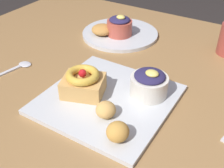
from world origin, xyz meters
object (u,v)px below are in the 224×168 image
(back_plate, at_px, (120,34))
(spoon, at_px, (17,68))
(back_ramekin, at_px, (120,26))
(back_pastry, at_px, (102,30))
(fritter_middle, at_px, (118,132))
(cake_slice, at_px, (83,83))
(front_plate, at_px, (108,99))
(fritter_front, at_px, (104,109))
(berry_ramekin, at_px, (149,83))

(back_plate, distance_m, spoon, 0.38)
(back_ramekin, relative_size, back_pastry, 1.18)
(fritter_middle, bearing_deg, back_plate, 119.72)
(cake_slice, height_order, fritter_middle, cake_slice)
(fritter_middle, distance_m, back_plate, 0.52)
(fritter_middle, relative_size, back_ramekin, 0.56)
(back_plate, xyz_separation_m, back_pastry, (-0.05, -0.05, 0.02))
(fritter_middle, height_order, back_pastry, fritter_middle)
(front_plate, xyz_separation_m, fritter_middle, (0.09, -0.11, 0.03))
(fritter_front, xyz_separation_m, spoon, (-0.34, 0.05, -0.03))
(front_plate, relative_size, berry_ramekin, 3.24)
(fritter_front, height_order, spoon, fritter_front)
(berry_ramekin, distance_m, back_pastry, 0.37)
(back_plate, xyz_separation_m, spoon, (-0.14, -0.35, -0.00))
(fritter_middle, distance_m, back_pastry, 0.50)
(back_pastry, bearing_deg, back_ramekin, 28.24)
(berry_ramekin, relative_size, back_pastry, 1.26)
(front_plate, distance_m, berry_ramekin, 0.11)
(back_ramekin, relative_size, spoon, 0.69)
(berry_ramekin, bearing_deg, spoon, -169.15)
(front_plate, bearing_deg, back_ramekin, 115.81)
(fritter_front, height_order, back_pastry, fritter_front)
(fritter_front, relative_size, back_plate, 0.17)
(back_plate, bearing_deg, berry_ramekin, -48.74)
(cake_slice, relative_size, back_ramekin, 1.39)
(back_ramekin, bearing_deg, fritter_middle, -60.04)
(front_plate, bearing_deg, cake_slice, -163.96)
(berry_ramekin, distance_m, fritter_middle, 0.17)
(cake_slice, height_order, back_ramekin, back_ramekin)
(front_plate, height_order, cake_slice, cake_slice)
(back_plate, bearing_deg, back_ramekin, -66.32)
(fritter_middle, bearing_deg, fritter_front, 143.59)
(front_plate, height_order, back_pastry, back_pastry)
(berry_ramekin, height_order, back_pastry, berry_ramekin)
(back_plate, bearing_deg, front_plate, -64.30)
(berry_ramekin, bearing_deg, cake_slice, -149.56)
(cake_slice, relative_size, back_pastry, 1.63)
(fritter_front, bearing_deg, spoon, 171.42)
(berry_ramekin, distance_m, fritter_front, 0.14)
(cake_slice, bearing_deg, fritter_middle, -30.67)
(fritter_middle, bearing_deg, spoon, 166.32)
(back_ramekin, height_order, spoon, back_ramekin)
(fritter_middle, height_order, back_ramekin, back_ramekin)
(front_plate, bearing_deg, fritter_middle, -49.42)
(berry_ramekin, bearing_deg, front_plate, -140.79)
(spoon, bearing_deg, back_plate, -11.02)
(berry_ramekin, xyz_separation_m, back_ramekin, (-0.24, 0.26, 0.00))
(berry_ramekin, bearing_deg, fritter_front, -111.83)
(fritter_middle, height_order, spoon, fritter_middle)
(back_ramekin, height_order, back_pastry, back_ramekin)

